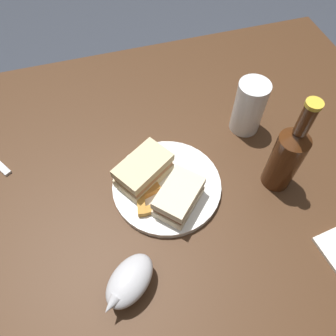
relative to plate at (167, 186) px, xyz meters
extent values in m
plane|color=#333842|center=(-0.02, -0.06, -0.75)|extent=(6.00, 6.00, 0.00)
cube|color=#422816|center=(-0.02, -0.06, -0.38)|extent=(1.27, 0.91, 0.74)
cylinder|color=white|center=(0.00, 0.00, 0.00)|extent=(0.25, 0.25, 0.02)
cube|color=beige|center=(0.04, -0.03, 0.02)|extent=(0.14, 0.13, 0.02)
cube|color=#B27A4C|center=(0.04, -0.03, 0.04)|extent=(0.14, 0.12, 0.02)
cube|color=beige|center=(0.04, -0.03, 0.06)|extent=(0.14, 0.13, 0.02)
cube|color=beige|center=(-0.01, 0.05, 0.02)|extent=(0.13, 0.13, 0.02)
cube|color=#8C5B3D|center=(-0.01, 0.05, 0.04)|extent=(0.12, 0.12, 0.01)
cube|color=beige|center=(-0.01, 0.05, 0.05)|extent=(0.13, 0.13, 0.02)
cube|color=#AD702D|center=(0.02, 0.07, 0.02)|extent=(0.06, 0.04, 0.02)
cube|color=#AD702D|center=(0.04, 0.01, 0.02)|extent=(0.05, 0.03, 0.02)
cube|color=#B77F33|center=(0.07, 0.04, 0.02)|extent=(0.03, 0.06, 0.02)
cube|color=#B77F33|center=(0.05, 0.06, 0.02)|extent=(0.04, 0.02, 0.01)
cylinder|color=white|center=(-0.24, -0.12, 0.06)|extent=(0.08, 0.08, 0.14)
cylinder|color=orange|center=(-0.24, -0.12, 0.02)|extent=(0.07, 0.07, 0.06)
cylinder|color=#B7B7BC|center=(0.13, 0.19, 0.00)|extent=(0.04, 0.04, 0.02)
ellipsoid|color=#B7B7BC|center=(0.13, 0.19, 0.03)|extent=(0.13, 0.12, 0.05)
ellipsoid|color=#381E0F|center=(0.13, 0.19, 0.04)|extent=(0.11, 0.10, 0.02)
cone|color=#B7B7BC|center=(0.17, 0.22, 0.04)|extent=(0.04, 0.04, 0.02)
cylinder|color=#47230F|center=(-0.25, 0.05, 0.07)|extent=(0.06, 0.06, 0.15)
cone|color=#47230F|center=(-0.25, 0.05, 0.15)|extent=(0.06, 0.06, 0.02)
cylinder|color=#47230F|center=(-0.25, 0.05, 0.20)|extent=(0.03, 0.03, 0.07)
cylinder|color=gold|center=(-0.25, 0.05, 0.24)|extent=(0.03, 0.03, 0.01)
camera|label=1|loc=(0.10, 0.36, 0.64)|focal=34.82mm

